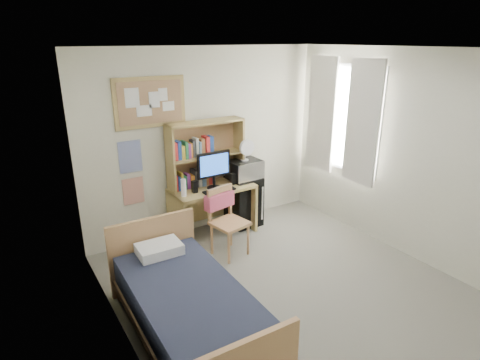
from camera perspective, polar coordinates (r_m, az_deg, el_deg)
floor at (r=4.68m, az=8.09°, el=-15.92°), size 3.60×4.20×0.02m
ceiling at (r=3.82m, az=10.02°, el=17.93°), size 3.60×4.20×0.02m
wall_back at (r=5.74m, az=-4.91°, el=5.45°), size 3.60×0.04×2.60m
wall_left at (r=3.25m, az=-15.95°, el=-6.54°), size 0.04×4.20×2.60m
wall_right at (r=5.38m, az=23.64°, el=2.91°), size 0.04×4.20×2.60m
window_unit at (r=6.00m, az=14.35°, el=8.49°), size 0.10×1.40×1.70m
curtain_left at (r=5.72m, az=17.03°, el=7.71°), size 0.04×0.55×1.70m
curtain_right at (r=6.26m, az=11.50°, el=9.14°), size 0.04×0.55×1.70m
bulletin_board at (r=5.29m, az=-12.66°, el=10.73°), size 0.94×0.03×0.64m
poster_wave at (r=5.34m, az=-15.37°, el=3.20°), size 0.30×0.01×0.42m
poster_japan at (r=5.49m, az=-14.93°, el=-1.51°), size 0.28×0.01×0.36m
desk at (r=5.75m, az=-3.90°, el=-4.39°), size 1.17×0.59×0.73m
desk_chair at (r=5.17m, az=-1.47°, el=-6.10°), size 0.53×0.53×0.91m
mini_fridge at (r=6.04m, az=0.53°, el=-2.97°), size 0.45×0.45×0.75m
bed at (r=3.98m, az=-7.18°, el=-18.21°), size 0.99×1.91×0.52m
hutch at (r=5.59m, az=-4.84°, el=3.80°), size 1.11×0.29×0.90m
monitor at (r=5.47m, az=-3.74°, el=1.38°), size 0.49×0.04×0.52m
keyboard at (r=5.44m, az=-2.96°, el=-1.50°), size 0.45×0.15×0.02m
speaker_left at (r=5.40m, az=-6.47°, el=-0.96°), size 0.07×0.07×0.16m
speaker_right at (r=5.67m, az=-1.06°, el=0.17°), size 0.07×0.07×0.16m
water_bottle at (r=5.28m, az=-8.03°, el=-1.10°), size 0.07×0.07×0.24m
hoodie at (r=5.21m, az=-2.96°, el=-2.92°), size 0.43×0.20×0.20m
microwave at (r=5.85m, az=0.65°, el=1.57°), size 0.46×0.35×0.26m
desk_fan at (r=5.77m, az=0.66°, el=4.15°), size 0.23×0.23×0.28m
pillow at (r=4.40m, az=-11.41°, el=-9.59°), size 0.46×0.33×0.11m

